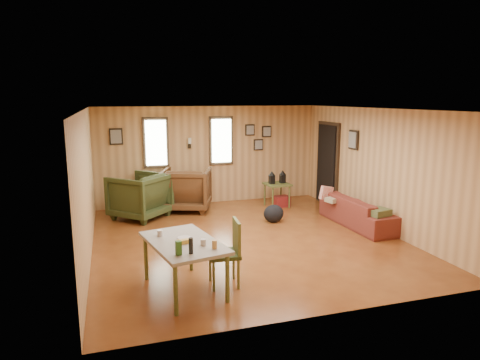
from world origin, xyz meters
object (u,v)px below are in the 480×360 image
(sofa, at_px, (361,207))
(dining_table, at_px, (184,246))
(side_table, at_px, (277,182))
(recliner_brown, at_px, (187,187))
(end_table, at_px, (141,197))
(recliner_green, at_px, (140,194))

(sofa, xyz_separation_m, dining_table, (-4.00, -1.97, 0.25))
(sofa, distance_m, side_table, 2.23)
(recliner_brown, height_order, end_table, recliner_brown)
(sofa, bearing_deg, recliner_green, 64.51)
(recliner_brown, distance_m, side_table, 2.17)
(sofa, relative_size, recliner_brown, 1.85)
(sofa, height_order, recliner_green, recliner_green)
(side_table, bearing_deg, dining_table, -126.79)
(recliner_brown, relative_size, dining_table, 0.72)
(recliner_green, height_order, end_table, recliner_green)
(end_table, relative_size, dining_table, 0.46)
(end_table, relative_size, side_table, 0.79)
(end_table, bearing_deg, dining_table, -86.24)
(recliner_green, bearing_deg, end_table, -142.60)
(sofa, xyz_separation_m, end_table, (-4.28, 2.21, -0.00))
(end_table, bearing_deg, sofa, -27.32)
(recliner_brown, height_order, recliner_green, recliner_brown)
(sofa, height_order, end_table, sofa)
(recliner_brown, xyz_separation_m, end_table, (-1.06, -0.06, -0.16))
(recliner_green, relative_size, dining_table, 0.71)
(side_table, bearing_deg, sofa, -61.13)
(sofa, height_order, recliner_brown, recliner_brown)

